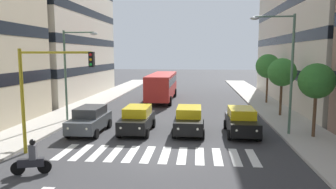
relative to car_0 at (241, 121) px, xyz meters
name	(u,v)px	position (x,y,z in m)	size (l,w,h in m)	color
ground_plane	(157,155)	(4.97, 4.65, -0.89)	(180.00, 180.00, 0.00)	#38383A
building_right_block_0	(55,28)	(20.38, -17.06, 7.51)	(9.25, 19.63, 16.79)	beige
crosswalk_markings	(157,154)	(4.97, 4.65, -0.88)	(10.35, 2.80, 0.01)	silver
car_0	(241,121)	(0.00, 0.00, 0.00)	(2.02, 4.44, 1.72)	black
car_1	(189,120)	(3.42, -0.07, 0.00)	(2.02, 4.44, 1.72)	black
car_2	(137,119)	(6.88, 0.05, 0.00)	(2.02, 4.44, 1.72)	black
car_3	(90,120)	(10.00, 0.49, 0.00)	(2.02, 4.44, 1.72)	#474C51
bus_behind_traffic	(162,84)	(6.88, -14.46, 0.97)	(2.78, 10.50, 3.00)	red
motorcycle_with_rider	(32,160)	(10.02, 7.82, -0.24)	(1.66, 0.56, 1.57)	black
traffic_light_gantry	(42,84)	(10.81, 5.07, 2.79)	(3.98, 0.36, 5.50)	#AD991E
street_lamp_left	(285,62)	(-2.57, 0.10, 3.82)	(2.76, 0.28, 7.51)	#4C6B56
street_lamp_right	(71,66)	(12.49, -2.60, 3.44)	(2.69, 0.28, 6.82)	#4C6B56
street_tree_0	(316,81)	(-4.29, 0.69, 2.70)	(2.14, 2.14, 4.53)	#513823
street_tree_1	(282,72)	(-4.00, -6.09, 2.83)	(2.31, 2.31, 4.74)	#513823
street_tree_2	(268,66)	(-4.33, -12.94, 3.07)	(2.49, 2.49, 5.07)	#513823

